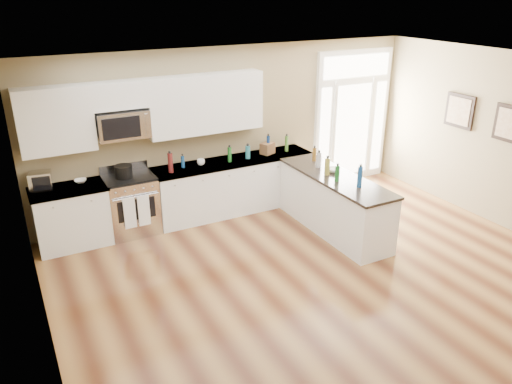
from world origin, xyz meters
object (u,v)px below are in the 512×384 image
Objects in this scene: kitchen_range at (132,204)px; toaster_oven at (40,181)px; stockpot at (124,171)px; peninsula_cabinet at (334,205)px.

kitchen_range is 3.47× the size of toaster_oven.
stockpot reaches higher than kitchen_range.
kitchen_range is 3.96× the size of stockpot.
stockpot is at bearing 153.72° from peninsula_cabinet.
toaster_oven is at bearing 174.79° from stockpot.
peninsula_cabinet is 8.51× the size of stockpot.
peninsula_cabinet is at bearing -26.65° from kitchen_range.
toaster_oven is at bearing 174.61° from kitchen_range.
peninsula_cabinet is at bearing -11.53° from toaster_oven.
peninsula_cabinet is 3.35m from stockpot.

